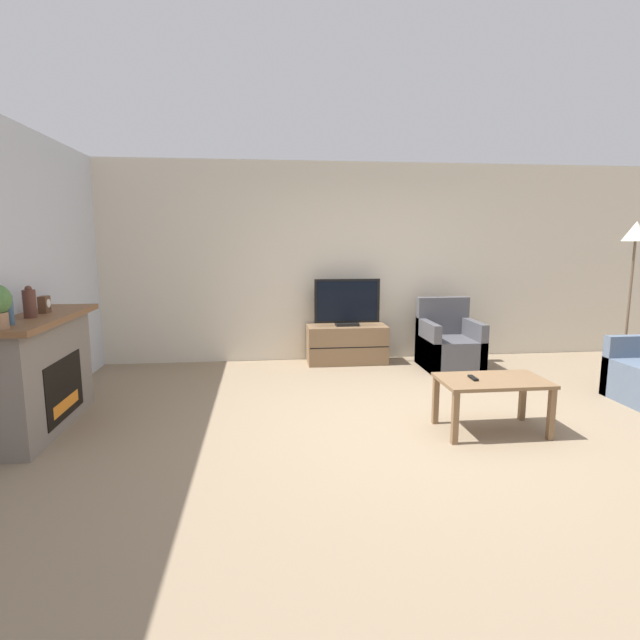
{
  "coord_description": "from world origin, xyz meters",
  "views": [
    {
      "loc": [
        -1.35,
        -4.19,
        1.66
      ],
      "look_at": [
        -0.77,
        0.82,
        0.85
      ],
      "focal_mm": 28.0,
      "sensor_mm": 36.0,
      "label": 1
    }
  ],
  "objects_px": {
    "coffee_table": "(492,387)",
    "floor_lamp": "(635,247)",
    "mantel_vase_left": "(8,309)",
    "mantel_vase_centre_left": "(30,303)",
    "mantel_clock": "(44,305)",
    "tv_stand": "(347,344)",
    "remote": "(473,378)",
    "fireplace": "(40,372)",
    "armchair": "(449,345)",
    "tv": "(347,304)"
  },
  "relations": [
    {
      "from": "fireplace",
      "to": "mantel_clock",
      "type": "xyz_separation_m",
      "value": [
        0.02,
        0.16,
        0.58
      ]
    },
    {
      "from": "mantel_vase_centre_left",
      "to": "coffee_table",
      "type": "distance_m",
      "value": 3.99
    },
    {
      "from": "mantel_vase_left",
      "to": "coffee_table",
      "type": "distance_m",
      "value": 3.97
    },
    {
      "from": "mantel_vase_left",
      "to": "floor_lamp",
      "type": "relative_size",
      "value": 0.13
    },
    {
      "from": "mantel_clock",
      "to": "remote",
      "type": "height_order",
      "value": "mantel_clock"
    },
    {
      "from": "tv_stand",
      "to": "armchair",
      "type": "relative_size",
      "value": 1.19
    },
    {
      "from": "mantel_clock",
      "to": "coffee_table",
      "type": "distance_m",
      "value": 4.01
    },
    {
      "from": "mantel_vase_left",
      "to": "mantel_vase_centre_left",
      "type": "xyz_separation_m",
      "value": [
        -0.0,
        0.35,
        0.01
      ]
    },
    {
      "from": "mantel_vase_centre_left",
      "to": "floor_lamp",
      "type": "bearing_deg",
      "value": 7.93
    },
    {
      "from": "fireplace",
      "to": "mantel_vase_centre_left",
      "type": "distance_m",
      "value": 0.64
    },
    {
      "from": "remote",
      "to": "floor_lamp",
      "type": "bearing_deg",
      "value": 28.38
    },
    {
      "from": "mantel_vase_left",
      "to": "mantel_clock",
      "type": "height_order",
      "value": "mantel_vase_left"
    },
    {
      "from": "armchair",
      "to": "fireplace",
      "type": "bearing_deg",
      "value": -158.92
    },
    {
      "from": "tv_stand",
      "to": "remote",
      "type": "xyz_separation_m",
      "value": [
        0.67,
        -2.57,
        0.23
      ]
    },
    {
      "from": "floor_lamp",
      "to": "coffee_table",
      "type": "bearing_deg",
      "value": -150.56
    },
    {
      "from": "tv_stand",
      "to": "floor_lamp",
      "type": "distance_m",
      "value": 3.58
    },
    {
      "from": "mantel_clock",
      "to": "coffee_table",
      "type": "height_order",
      "value": "mantel_clock"
    },
    {
      "from": "coffee_table",
      "to": "floor_lamp",
      "type": "height_order",
      "value": "floor_lamp"
    },
    {
      "from": "coffee_table",
      "to": "mantel_clock",
      "type": "bearing_deg",
      "value": 170.3
    },
    {
      "from": "remote",
      "to": "floor_lamp",
      "type": "xyz_separation_m",
      "value": [
        2.37,
        1.23,
        1.1
      ]
    },
    {
      "from": "remote",
      "to": "mantel_clock",
      "type": "bearing_deg",
      "value": 171.08
    },
    {
      "from": "armchair",
      "to": "remote",
      "type": "height_order",
      "value": "armchair"
    },
    {
      "from": "mantel_vase_centre_left",
      "to": "coffee_table",
      "type": "relative_size",
      "value": 0.29
    },
    {
      "from": "tv_stand",
      "to": "tv",
      "type": "distance_m",
      "value": 0.55
    },
    {
      "from": "coffee_table",
      "to": "floor_lamp",
      "type": "distance_m",
      "value": 2.79
    },
    {
      "from": "tv",
      "to": "mantel_vase_left",
      "type": "bearing_deg",
      "value": -140.24
    },
    {
      "from": "fireplace",
      "to": "armchair",
      "type": "bearing_deg",
      "value": 21.08
    },
    {
      "from": "armchair",
      "to": "floor_lamp",
      "type": "xyz_separation_m",
      "value": [
        1.75,
        -0.95,
        1.3
      ]
    },
    {
      "from": "mantel_vase_centre_left",
      "to": "tv",
      "type": "distance_m",
      "value": 3.77
    },
    {
      "from": "fireplace",
      "to": "floor_lamp",
      "type": "distance_m",
      "value": 6.25
    },
    {
      "from": "floor_lamp",
      "to": "mantel_clock",
      "type": "bearing_deg",
      "value": -174.62
    },
    {
      "from": "mantel_vase_centre_left",
      "to": "floor_lamp",
      "type": "xyz_separation_m",
      "value": [
        6.09,
        0.85,
        0.44
      ]
    },
    {
      "from": "fireplace",
      "to": "mantel_vase_left",
      "type": "xyz_separation_m",
      "value": [
        0.02,
        -0.47,
        0.62
      ]
    },
    {
      "from": "tv_stand",
      "to": "floor_lamp",
      "type": "height_order",
      "value": "floor_lamp"
    },
    {
      "from": "armchair",
      "to": "remote",
      "type": "relative_size",
      "value": 5.97
    },
    {
      "from": "mantel_vase_left",
      "to": "coffee_table",
      "type": "height_order",
      "value": "mantel_vase_left"
    },
    {
      "from": "fireplace",
      "to": "armchair",
      "type": "xyz_separation_m",
      "value": [
        4.36,
        1.68,
        -0.23
      ]
    },
    {
      "from": "floor_lamp",
      "to": "armchair",
      "type": "bearing_deg",
      "value": 151.59
    },
    {
      "from": "mantel_vase_left",
      "to": "tv_stand",
      "type": "height_order",
      "value": "mantel_vase_left"
    },
    {
      "from": "mantel_vase_centre_left",
      "to": "remote",
      "type": "relative_size",
      "value": 1.79
    },
    {
      "from": "mantel_vase_left",
      "to": "armchair",
      "type": "height_order",
      "value": "mantel_vase_left"
    },
    {
      "from": "mantel_clock",
      "to": "armchair",
      "type": "relative_size",
      "value": 0.17
    },
    {
      "from": "mantel_vase_left",
      "to": "floor_lamp",
      "type": "xyz_separation_m",
      "value": [
        6.09,
        1.2,
        0.45
      ]
    },
    {
      "from": "mantel_vase_left",
      "to": "tv",
      "type": "bearing_deg",
      "value": 39.76
    },
    {
      "from": "coffee_table",
      "to": "remote",
      "type": "height_order",
      "value": "remote"
    },
    {
      "from": "mantel_clock",
      "to": "remote",
      "type": "distance_m",
      "value": 3.83
    },
    {
      "from": "tv",
      "to": "coffee_table",
      "type": "xyz_separation_m",
      "value": [
        0.84,
        -2.58,
        -0.41
      ]
    },
    {
      "from": "mantel_clock",
      "to": "tv_stand",
      "type": "height_order",
      "value": "mantel_clock"
    },
    {
      "from": "tv_stand",
      "to": "remote",
      "type": "bearing_deg",
      "value": -75.33
    },
    {
      "from": "mantel_vase_centre_left",
      "to": "tv_stand",
      "type": "distance_m",
      "value": 3.86
    }
  ]
}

